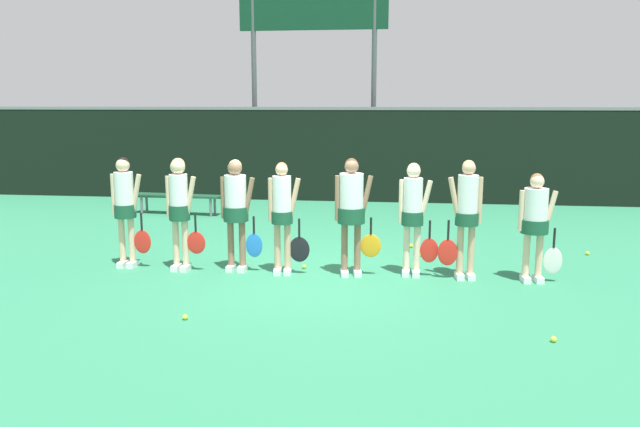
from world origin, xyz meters
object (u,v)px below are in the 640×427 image
object	(u,v)px
player_1	(180,204)
tennis_ball_3	(587,253)
bench_courtside	(178,197)
player_4	(352,206)
player_6	(467,210)
tennis_ball_0	(420,254)
player_0	(125,203)
tennis_ball_5	(411,246)
player_2	(236,205)
player_5	(413,211)
player_3	(283,210)
tennis_ball_1	(554,339)
scoreboard	(313,16)
tennis_ball_4	(230,250)
tennis_ball_2	(304,267)
tennis_ball_6	(185,317)
player_7	(535,219)

from	to	relation	value
player_1	tennis_ball_3	size ratio (longest dim) A/B	26.45
bench_courtside	player_4	world-z (taller)	player_4
player_6	tennis_ball_0	bearing A→B (deg)	109.37
player_0	tennis_ball_5	distance (m)	5.04
player_2	player_5	world-z (taller)	player_2
player_2	player_3	size ratio (longest dim) A/B	1.01
tennis_ball_1	player_6	bearing A→B (deg)	106.60
player_3	tennis_ball_5	bearing A→B (deg)	39.29
player_2	player_3	bearing A→B (deg)	-4.96
scoreboard	player_3	world-z (taller)	scoreboard
player_5	tennis_ball_5	xyz separation A→B (m)	(0.03, 1.86, -0.98)
player_1	tennis_ball_3	distance (m)	6.97
tennis_ball_4	scoreboard	bearing A→B (deg)	85.45
player_0	tennis_ball_1	world-z (taller)	player_0
tennis_ball_1	tennis_ball_4	bearing A→B (deg)	141.80
bench_courtside	tennis_ball_3	world-z (taller)	bench_courtside
tennis_ball_1	tennis_ball_3	xyz separation A→B (m)	(1.55, 4.20, -0.00)
tennis_ball_3	tennis_ball_5	distance (m)	3.03
tennis_ball_2	tennis_ball_0	bearing A→B (deg)	29.30
tennis_ball_4	player_6	bearing A→B (deg)	-17.28
player_6	bench_courtside	bearing A→B (deg)	136.38
player_3	player_6	distance (m)	2.75
scoreboard	player_4	world-z (taller)	scoreboard
player_2	player_0	bearing A→B (deg)	-178.83
player_2	player_5	xyz separation A→B (m)	(2.72, 0.06, -0.04)
scoreboard	tennis_ball_6	bearing A→B (deg)	-90.89
player_7	tennis_ball_2	world-z (taller)	player_7
scoreboard	player_2	world-z (taller)	scoreboard
player_1	player_2	size ratio (longest dim) A/B	1.01
bench_courtside	tennis_ball_6	xyz separation A→B (m)	(2.60, -6.99, -0.38)
player_6	tennis_ball_6	xyz separation A→B (m)	(-3.56, -2.27, -1.01)
player_2	tennis_ball_4	world-z (taller)	player_2
tennis_ball_1	player_1	bearing A→B (deg)	154.97
player_7	tennis_ball_1	size ratio (longest dim) A/B	23.65
player_3	tennis_ball_5	size ratio (longest dim) A/B	24.38
player_3	tennis_ball_4	world-z (taller)	player_3
player_7	player_4	bearing A→B (deg)	174.43
player_4	tennis_ball_5	world-z (taller)	player_4
bench_courtside	player_2	bearing A→B (deg)	-55.13
player_5	tennis_ball_0	size ratio (longest dim) A/B	24.35
player_2	tennis_ball_5	world-z (taller)	player_2
player_1	tennis_ball_1	xyz separation A→B (m)	(5.11, -2.39, -1.02)
player_4	player_7	world-z (taller)	player_4
player_0	player_7	size ratio (longest dim) A/B	1.10
bench_courtside	player_5	size ratio (longest dim) A/B	1.25
player_3	player_7	xyz separation A→B (m)	(3.73, 0.03, -0.05)
tennis_ball_1	tennis_ball_2	xyz separation A→B (m)	(-3.21, 2.71, -0.00)
bench_courtside	player_1	size ratio (longest dim) A/B	1.22
tennis_ball_0	tennis_ball_5	distance (m)	0.65
tennis_ball_1	tennis_ball_4	size ratio (longest dim) A/B	1.02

